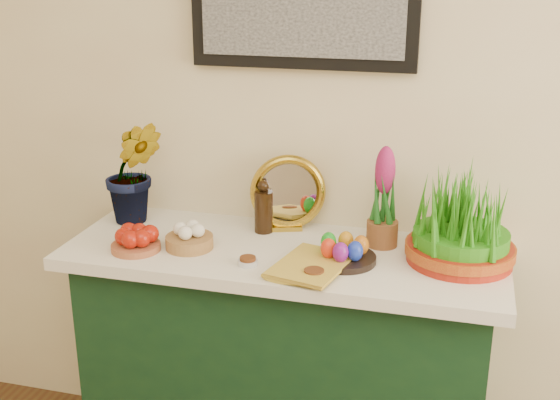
% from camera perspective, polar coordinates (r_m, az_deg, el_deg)
% --- Properties ---
extents(sideboard, '(1.30, 0.45, 0.85)m').
position_cam_1_polar(sideboard, '(2.47, 0.31, -13.90)').
color(sideboard, '#123318').
rests_on(sideboard, ground).
extents(tablecloth, '(1.40, 0.55, 0.04)m').
position_cam_1_polar(tablecloth, '(2.26, 0.33, -4.39)').
color(tablecloth, silver).
rests_on(tablecloth, sideboard).
extents(hyacinth_green, '(0.30, 0.28, 0.48)m').
position_cam_1_polar(hyacinth_green, '(2.46, -11.89, 3.57)').
color(hyacinth_green, '#1F661F').
rests_on(hyacinth_green, tablecloth).
extents(apple_bowl, '(0.20, 0.20, 0.08)m').
position_cam_1_polar(apple_bowl, '(2.27, -11.66, -3.24)').
color(apple_bowl, '#9E5534').
rests_on(apple_bowl, tablecloth).
extents(garlic_basket, '(0.16, 0.16, 0.09)m').
position_cam_1_polar(garlic_basket, '(2.26, -7.39, -3.05)').
color(garlic_basket, '#A97F44').
rests_on(garlic_basket, tablecloth).
extents(vinegar_cruet, '(0.06, 0.06, 0.18)m').
position_cam_1_polar(vinegar_cruet, '(2.36, -1.34, -0.76)').
color(vinegar_cruet, black).
rests_on(vinegar_cruet, tablecloth).
extents(mirror, '(0.26, 0.14, 0.26)m').
position_cam_1_polar(mirror, '(2.38, 0.65, 0.53)').
color(mirror, gold).
rests_on(mirror, tablecloth).
extents(book, '(0.23, 0.29, 0.04)m').
position_cam_1_polar(book, '(2.13, 0.16, -4.80)').
color(book, gold).
rests_on(book, tablecloth).
extents(spice_dish_left, '(0.06, 0.06, 0.03)m').
position_cam_1_polar(spice_dish_left, '(2.13, -2.63, -5.00)').
color(spice_dish_left, silver).
rests_on(spice_dish_left, tablecloth).
extents(spice_dish_right, '(0.07, 0.07, 0.03)m').
position_cam_1_polar(spice_dish_right, '(2.04, 2.77, -6.09)').
color(spice_dish_right, silver).
rests_on(spice_dish_right, tablecloth).
extents(egg_plate, '(0.24, 0.24, 0.08)m').
position_cam_1_polar(egg_plate, '(2.15, 5.16, -4.26)').
color(egg_plate, black).
rests_on(egg_plate, tablecloth).
extents(hyacinth_pink, '(0.10, 0.10, 0.33)m').
position_cam_1_polar(hyacinth_pink, '(2.25, 8.42, -0.14)').
color(hyacinth_pink, brown).
rests_on(hyacinth_pink, tablecloth).
extents(wheatgrass_sabzeh, '(0.33, 0.33, 0.27)m').
position_cam_1_polar(wheatgrass_sabzeh, '(2.18, 14.57, -2.00)').
color(wheatgrass_sabzeh, maroon).
rests_on(wheatgrass_sabzeh, tablecloth).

